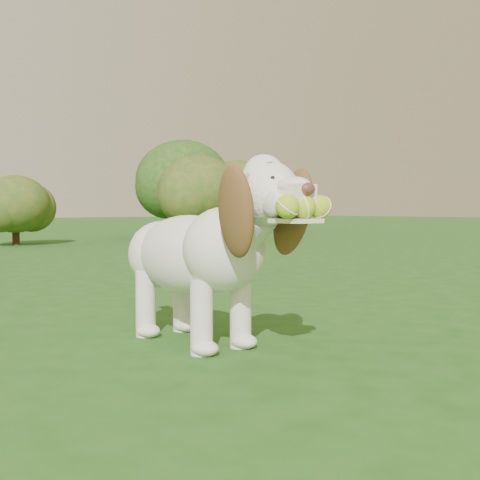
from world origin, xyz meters
TOP-DOWN VIEW (x-y plane):
  - ground at (0.00, 0.00)m, footprint 80.00×80.00m
  - dog at (-0.52, -0.12)m, footprint 0.48×1.36m
  - shrub_c at (1.46, 8.47)m, footprint 1.22×1.22m
  - shrub_h at (8.97, 11.44)m, footprint 2.02×2.02m
  - shrub_f at (5.55, 9.21)m, footprint 2.17×2.17m
  - shrub_d at (4.97, 7.74)m, footprint 1.70×1.70m

SIDE VIEW (x-z plane):
  - ground at x=0.00m, z-range 0.00..0.00m
  - dog at x=-0.52m, z-range 0.03..0.92m
  - shrub_c at x=1.46m, z-range 0.11..1.37m
  - shrub_d at x=4.97m, z-range 0.16..1.92m
  - shrub_h at x=8.97m, z-range 0.18..2.28m
  - shrub_f at x=5.55m, z-range 0.20..2.44m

